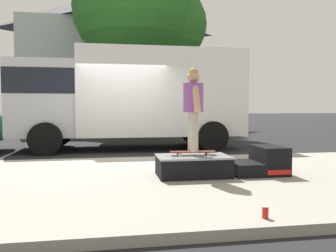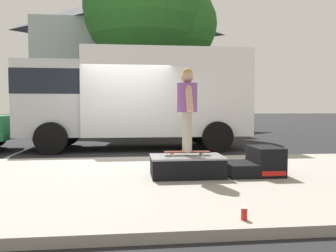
# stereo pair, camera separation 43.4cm
# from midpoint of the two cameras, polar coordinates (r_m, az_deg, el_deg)

# --- Properties ---
(ground_plane) EXTENTS (140.00, 140.00, 0.00)m
(ground_plane) POSITION_cam_midpoint_polar(r_m,az_deg,el_deg) (8.69, -8.73, -5.51)
(ground_plane) COLOR black
(sidewalk_slab) EXTENTS (50.00, 5.00, 0.12)m
(sidewalk_slab) POSITION_cam_midpoint_polar(r_m,az_deg,el_deg) (5.73, -8.28, -9.35)
(sidewalk_slab) COLOR gray
(sidewalk_slab) RESTS_ON ground
(skate_box) EXTENTS (1.23, 0.76, 0.35)m
(skate_box) POSITION_cam_midpoint_polar(r_m,az_deg,el_deg) (5.86, 2.08, -6.56)
(skate_box) COLOR black
(skate_box) RESTS_ON sidewalk_slab
(kicker_ramp) EXTENTS (0.93, 0.74, 0.49)m
(kicker_ramp) POSITION_cam_midpoint_polar(r_m,az_deg,el_deg) (6.22, 13.44, -5.95)
(kicker_ramp) COLOR black
(kicker_ramp) RESTS_ON sidewalk_slab
(skateboard) EXTENTS (0.79, 0.23, 0.07)m
(skateboard) POSITION_cam_midpoint_polar(r_m,az_deg,el_deg) (5.87, 2.09, -4.37)
(skateboard) COLOR #4C1E14
(skateboard) RESTS_ON skate_box
(skater_kid) EXTENTS (0.35, 0.73, 1.42)m
(skater_kid) POSITION_cam_midpoint_polar(r_m,az_deg,el_deg) (5.82, 2.10, 3.93)
(skater_kid) COLOR #B7AD99
(skater_kid) RESTS_ON skateboard
(soda_can) EXTENTS (0.07, 0.07, 0.13)m
(soda_can) POSITION_cam_midpoint_polar(r_m,az_deg,el_deg) (3.79, 12.74, -13.95)
(soda_can) COLOR red
(soda_can) RESTS_ON sidewalk_slab
(box_truck) EXTENTS (6.91, 2.63, 3.05)m
(box_truck) POSITION_cam_midpoint_polar(r_m,az_deg,el_deg) (10.81, -7.68, 5.20)
(box_truck) COLOR white
(box_truck) RESTS_ON ground
(street_tree_main) EXTENTS (6.11, 5.55, 8.61)m
(street_tree_main) POSITION_cam_midpoint_polar(r_m,az_deg,el_deg) (16.40, -5.24, 18.49)
(street_tree_main) COLOR brown
(street_tree_main) RESTS_ON ground
(house_behind) EXTENTS (9.54, 8.23, 8.40)m
(house_behind) POSITION_cam_midpoint_polar(r_m,az_deg,el_deg) (21.84, -10.64, 10.75)
(house_behind) COLOR silver
(house_behind) RESTS_ON ground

